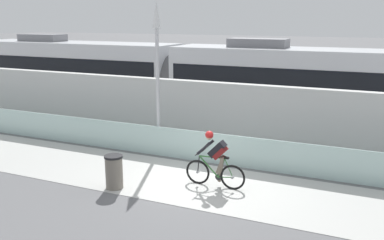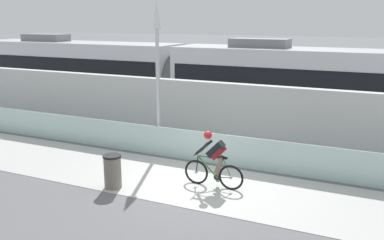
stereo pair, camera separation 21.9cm
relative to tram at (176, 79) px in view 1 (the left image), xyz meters
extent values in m
plane|color=slate|center=(4.00, -6.85, -1.89)|extent=(200.00, 200.00, 0.00)
cube|color=beige|center=(4.00, -6.85, -1.89)|extent=(32.00, 3.20, 0.01)
cube|color=silver|center=(4.00, -5.00, -1.38)|extent=(32.00, 0.05, 1.02)
cube|color=silver|center=(4.00, -3.20, -0.69)|extent=(32.00, 0.36, 2.40)
cube|color=#595654|center=(4.00, -0.72, -1.89)|extent=(32.00, 0.08, 0.01)
cube|color=#595654|center=(4.00, 0.72, -1.89)|extent=(32.00, 0.08, 0.01)
cube|color=silver|center=(-5.74, 0.00, 0.01)|extent=(11.00, 2.50, 3.10)
cube|color=black|center=(-5.74, 0.00, 0.36)|extent=(10.56, 2.54, 1.04)
cube|color=orange|center=(-5.74, 0.00, -1.36)|extent=(10.78, 2.53, 0.28)
cube|color=slate|center=(-7.72, 0.00, 1.74)|extent=(2.40, 1.10, 0.36)
cube|color=#232326|center=(-9.26, 0.00, -1.53)|extent=(1.40, 1.88, 0.20)
cylinder|color=black|center=(-9.26, -0.72, -1.59)|extent=(0.60, 0.10, 0.60)
cylinder|color=black|center=(-9.26, 0.72, -1.59)|extent=(0.60, 0.10, 0.60)
cube|color=#232326|center=(-2.22, 0.00, -1.53)|extent=(1.40, 1.88, 0.20)
cylinder|color=black|center=(-2.22, -0.72, -1.59)|extent=(0.60, 0.10, 0.60)
cylinder|color=black|center=(-2.22, 0.72, -1.59)|extent=(0.60, 0.10, 0.60)
cube|color=silver|center=(5.76, 0.00, 0.01)|extent=(11.00, 2.50, 3.10)
cube|color=black|center=(5.76, 0.00, 0.36)|extent=(10.56, 2.54, 1.04)
cube|color=orange|center=(5.76, 0.00, -1.36)|extent=(10.78, 2.53, 0.28)
cube|color=slate|center=(3.78, 0.00, 1.74)|extent=(2.40, 1.10, 0.36)
cube|color=#232326|center=(2.24, 0.00, -1.53)|extent=(1.40, 1.88, 0.20)
cylinder|color=black|center=(2.24, -0.72, -1.59)|extent=(0.60, 0.10, 0.60)
cylinder|color=black|center=(2.24, 0.72, -1.59)|extent=(0.60, 0.10, 0.60)
cylinder|color=#59595B|center=(0.01, 0.00, 0.01)|extent=(0.60, 2.30, 2.30)
torus|color=black|center=(4.03, -6.85, -1.53)|extent=(0.72, 0.06, 0.72)
cylinder|color=#99999E|center=(4.03, -6.85, -1.53)|extent=(0.07, 0.10, 0.07)
torus|color=black|center=(5.08, -6.85, -1.53)|extent=(0.72, 0.06, 0.72)
cylinder|color=#99999E|center=(5.08, -6.85, -1.53)|extent=(0.07, 0.10, 0.07)
cylinder|color=#337233|center=(4.37, -6.85, -1.32)|extent=(0.60, 0.04, 0.58)
cylinder|color=#337233|center=(4.75, -6.85, -1.30)|extent=(0.22, 0.04, 0.59)
cylinder|color=#337233|center=(4.46, -6.85, -1.03)|extent=(0.76, 0.04, 0.07)
cylinder|color=#337233|center=(4.87, -6.85, -1.56)|extent=(0.43, 0.03, 0.09)
cylinder|color=#337233|center=(4.96, -6.85, -1.27)|extent=(0.27, 0.02, 0.53)
cylinder|color=black|center=(4.06, -6.85, -1.29)|extent=(0.08, 0.03, 0.49)
cube|color=black|center=(4.84, -6.85, -0.99)|extent=(0.24, 0.10, 0.05)
cylinder|color=black|center=(4.08, -6.85, -0.94)|extent=(0.03, 0.58, 0.03)
cylinder|color=#262628|center=(4.66, -6.85, -1.59)|extent=(0.18, 0.02, 0.18)
cube|color=black|center=(4.62, -6.85, -0.78)|extent=(0.50, 0.28, 0.51)
cube|color=maroon|center=(4.71, -6.85, -0.87)|extent=(0.38, 0.30, 0.38)
sphere|color=tan|center=(4.38, -6.85, -0.43)|extent=(0.20, 0.20, 0.20)
sphere|color=red|center=(4.38, -6.85, -0.40)|extent=(0.23, 0.23, 0.23)
cylinder|color=black|center=(4.26, -6.85, -0.77)|extent=(0.44, 0.41, 0.41)
cylinder|color=black|center=(4.26, -6.85, -0.77)|extent=(0.44, 0.41, 0.41)
cylinder|color=#726656|center=(4.73, -6.85, -1.35)|extent=(0.29, 0.33, 0.80)
cylinder|color=#726656|center=(4.73, -6.85, -1.21)|extent=(0.29, 0.33, 0.54)
cylinder|color=gray|center=(1.61, -4.70, -1.79)|extent=(0.24, 0.24, 0.20)
cylinder|color=silver|center=(1.61, -4.70, 0.31)|extent=(0.12, 0.12, 4.20)
cone|color=white|center=(1.61, -4.70, 2.86)|extent=(0.28, 0.28, 0.90)
cylinder|color=slate|center=(2.04, -8.10, -1.44)|extent=(0.48, 0.48, 0.90)
cylinder|color=black|center=(2.04, -8.10, -0.96)|extent=(0.51, 0.51, 0.06)
camera|label=1|loc=(8.59, -17.44, 2.76)|focal=40.06mm
camera|label=2|loc=(8.79, -17.35, 2.76)|focal=40.06mm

